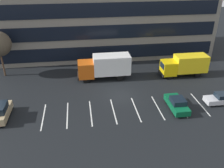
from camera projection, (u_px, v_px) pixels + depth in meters
ground_plane at (120, 96)px, 32.77m from camera, size 120.00×120.00×0.00m
lot_markings at (125, 110)px, 29.76m from camera, size 19.74×5.40×0.01m
box_truck_yellow_all at (185, 65)px, 37.59m from camera, size 7.21×2.39×3.34m
box_truck_orange at (105, 66)px, 36.63m from camera, size 8.02×2.66×3.72m
suv_tan at (0, 112)px, 27.87m from camera, size 1.77×4.17×1.89m
sedan_forest at (177, 104)px, 29.69m from camera, size 1.83×4.37×1.56m
sedan_silver at (221, 99)px, 30.89m from camera, size 3.90×1.63×1.40m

